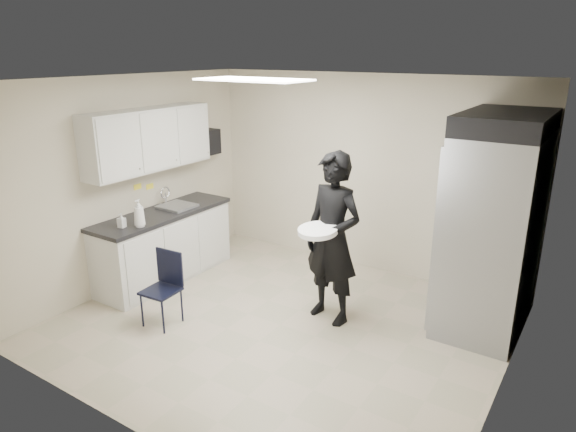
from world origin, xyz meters
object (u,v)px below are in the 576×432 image
Objects in this scene: lower_counter at (165,247)px; folding_chair at (161,291)px; man_tuxedo at (333,239)px; commercial_fridge at (493,233)px.

folding_chair is at bearing -46.03° from lower_counter.
folding_chair is 0.42× the size of man_tuxedo.
folding_chair is 1.94m from man_tuxedo.
man_tuxedo is (-1.45, -0.83, -0.11)m from commercial_fridge.
commercial_fridge is at bearing 30.05° from folding_chair.
folding_chair is (-2.92, -1.96, -0.65)m from commercial_fridge.
commercial_fridge is 2.65× the size of folding_chair.
lower_counter is 2.40m from man_tuxedo.
man_tuxedo is at bearing 33.72° from folding_chair.
folding_chair is (0.86, -0.89, -0.03)m from lower_counter.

